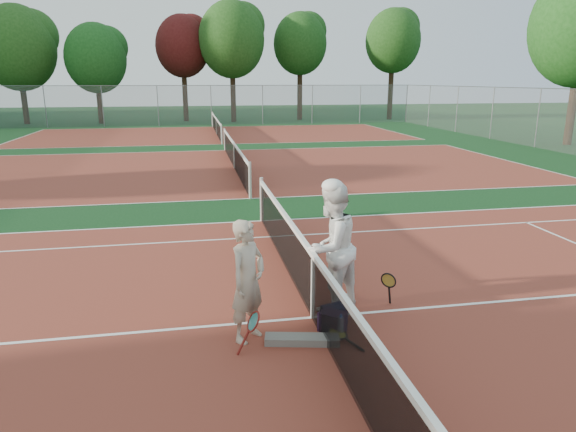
{
  "coord_description": "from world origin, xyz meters",
  "views": [
    {
      "loc": [
        -1.64,
        -6.77,
        3.41
      ],
      "look_at": [
        0.0,
        1.96,
        1.05
      ],
      "focal_mm": 32.0,
      "sensor_mm": 36.0,
      "label": 1
    }
  ],
  "objects_px": {
    "sports_bag_purple": "(332,322)",
    "net_main": "(313,286)",
    "player_b": "(331,247)",
    "racket_spare": "(338,335)",
    "player_a": "(248,281)",
    "racket_black_held": "(388,290)",
    "racket_red": "(253,332)",
    "sports_bag_navy": "(334,315)",
    "water_bottle": "(341,327)"
  },
  "relations": [
    {
      "from": "player_a",
      "to": "sports_bag_purple",
      "type": "bearing_deg",
      "value": -46.85
    },
    {
      "from": "net_main",
      "to": "sports_bag_purple",
      "type": "height_order",
      "value": "net_main"
    },
    {
      "from": "racket_black_held",
      "to": "water_bottle",
      "type": "height_order",
      "value": "racket_black_held"
    },
    {
      "from": "racket_red",
      "to": "racket_spare",
      "type": "distance_m",
      "value": 1.18
    },
    {
      "from": "player_a",
      "to": "player_b",
      "type": "relative_size",
      "value": 0.85
    },
    {
      "from": "sports_bag_purple",
      "to": "net_main",
      "type": "bearing_deg",
      "value": 111.03
    },
    {
      "from": "net_main",
      "to": "sports_bag_navy",
      "type": "xyz_separation_m",
      "value": [
        0.27,
        -0.22,
        -0.38
      ]
    },
    {
      "from": "sports_bag_navy",
      "to": "racket_black_held",
      "type": "bearing_deg",
      "value": 20.46
    },
    {
      "from": "player_b",
      "to": "racket_spare",
      "type": "xyz_separation_m",
      "value": [
        -0.16,
        -1.01,
        -0.92
      ]
    },
    {
      "from": "racket_spare",
      "to": "net_main",
      "type": "bearing_deg",
      "value": -16.93
    },
    {
      "from": "racket_spare",
      "to": "water_bottle",
      "type": "distance_m",
      "value": 0.12
    },
    {
      "from": "net_main",
      "to": "player_b",
      "type": "bearing_deg",
      "value": 41.26
    },
    {
      "from": "racket_spare",
      "to": "racket_black_held",
      "type": "bearing_deg",
      "value": -82.92
    },
    {
      "from": "racket_black_held",
      "to": "sports_bag_navy",
      "type": "distance_m",
      "value": 1.03
    },
    {
      "from": "sports_bag_navy",
      "to": "water_bottle",
      "type": "relative_size",
      "value": 1.11
    },
    {
      "from": "player_a",
      "to": "racket_spare",
      "type": "distance_m",
      "value": 1.44
    },
    {
      "from": "racket_spare",
      "to": "sports_bag_navy",
      "type": "distance_m",
      "value": 0.49
    },
    {
      "from": "net_main",
      "to": "racket_red",
      "type": "height_order",
      "value": "net_main"
    },
    {
      "from": "sports_bag_purple",
      "to": "racket_spare",
      "type": "bearing_deg",
      "value": -87.69
    },
    {
      "from": "player_a",
      "to": "sports_bag_purple",
      "type": "distance_m",
      "value": 1.36
    },
    {
      "from": "net_main",
      "to": "racket_red",
      "type": "distance_m",
      "value": 1.28
    },
    {
      "from": "racket_red",
      "to": "sports_bag_navy",
      "type": "height_order",
      "value": "racket_red"
    },
    {
      "from": "player_a",
      "to": "racket_spare",
      "type": "relative_size",
      "value": 2.8
    },
    {
      "from": "net_main",
      "to": "racket_red",
      "type": "xyz_separation_m",
      "value": [
        -0.97,
        -0.8,
        -0.24
      ]
    },
    {
      "from": "net_main",
      "to": "sports_bag_purple",
      "type": "bearing_deg",
      "value": -68.97
    },
    {
      "from": "racket_red",
      "to": "net_main",
      "type": "bearing_deg",
      "value": 24.08
    },
    {
      "from": "racket_black_held",
      "to": "racket_spare",
      "type": "relative_size",
      "value": 0.96
    },
    {
      "from": "player_a",
      "to": "water_bottle",
      "type": "distance_m",
      "value": 1.43
    },
    {
      "from": "water_bottle",
      "to": "sports_bag_navy",
      "type": "bearing_deg",
      "value": 86.51
    },
    {
      "from": "net_main",
      "to": "racket_spare",
      "type": "xyz_separation_m",
      "value": [
        0.19,
        -0.7,
        -0.45
      ]
    },
    {
      "from": "racket_black_held",
      "to": "racket_spare",
      "type": "height_order",
      "value": "racket_black_held"
    },
    {
      "from": "player_b",
      "to": "racket_spare",
      "type": "distance_m",
      "value": 1.37
    },
    {
      "from": "player_b",
      "to": "racket_spare",
      "type": "bearing_deg",
      "value": 44.39
    },
    {
      "from": "sports_bag_navy",
      "to": "net_main",
      "type": "bearing_deg",
      "value": 140.39
    },
    {
      "from": "racket_spare",
      "to": "racket_red",
      "type": "bearing_deg",
      "value": 63.17
    },
    {
      "from": "sports_bag_navy",
      "to": "sports_bag_purple",
      "type": "bearing_deg",
      "value": -110.43
    },
    {
      "from": "net_main",
      "to": "water_bottle",
      "type": "height_order",
      "value": "net_main"
    },
    {
      "from": "player_b",
      "to": "racket_black_held",
      "type": "bearing_deg",
      "value": 132.54
    },
    {
      "from": "player_b",
      "to": "water_bottle",
      "type": "distance_m",
      "value": 1.27
    },
    {
      "from": "racket_black_held",
      "to": "sports_bag_purple",
      "type": "relative_size",
      "value": 1.64
    },
    {
      "from": "racket_red",
      "to": "sports_bag_purple",
      "type": "distance_m",
      "value": 1.21
    },
    {
      "from": "sports_bag_purple",
      "to": "racket_black_held",
      "type": "bearing_deg",
      "value": 29.71
    },
    {
      "from": "racket_black_held",
      "to": "water_bottle",
      "type": "relative_size",
      "value": 1.91
    },
    {
      "from": "player_a",
      "to": "sports_bag_navy",
      "type": "xyz_separation_m",
      "value": [
        1.26,
        0.22,
        -0.7
      ]
    },
    {
      "from": "net_main",
      "to": "racket_black_held",
      "type": "relative_size",
      "value": 19.17
    },
    {
      "from": "net_main",
      "to": "water_bottle",
      "type": "relative_size",
      "value": 36.6
    },
    {
      "from": "net_main",
      "to": "player_b",
      "type": "height_order",
      "value": "player_b"
    },
    {
      "from": "racket_red",
      "to": "player_a",
      "type": "bearing_deg",
      "value": 78.19
    },
    {
      "from": "racket_black_held",
      "to": "racket_red",
      "type": "bearing_deg",
      "value": -28.83
    },
    {
      "from": "net_main",
      "to": "player_a",
      "type": "relative_size",
      "value": 6.57
    }
  ]
}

